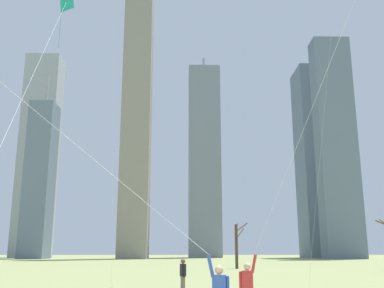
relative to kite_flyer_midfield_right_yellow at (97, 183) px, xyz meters
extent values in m
cube|color=#2D4CA5|center=(3.31, -0.77, -2.71)|extent=(0.37, 0.26, 0.54)
sphere|color=tan|center=(3.31, -0.77, -2.32)|extent=(0.22, 0.22, 0.22)
cylinder|color=#2D4CA5|center=(3.52, -0.81, -2.74)|extent=(0.09, 0.09, 0.55)
cylinder|color=#2D4CA5|center=(3.10, -0.73, -2.24)|extent=(0.22, 0.12, 0.56)
cube|color=teal|center=(-4.06, 9.87, 11.57)|extent=(0.55, 1.62, 1.57)
cylinder|color=black|center=(-4.06, 9.87, 11.57)|extent=(0.47, 0.07, 0.99)
cylinder|color=teal|center=(-4.33, 9.83, 9.85)|extent=(0.02, 0.02, 2.27)
cylinder|color=silver|center=(-3.27, 3.58, 4.80)|extent=(1.60, 12.57, 13.57)
cube|color=red|center=(4.36, 1.65, -2.71)|extent=(0.36, 0.24, 0.54)
sphere|color=beige|center=(4.36, 1.65, -2.32)|extent=(0.22, 0.22, 0.22)
cylinder|color=red|center=(4.15, 1.68, -2.74)|extent=(0.09, 0.09, 0.55)
cylinder|color=red|center=(4.56, 1.62, -2.24)|extent=(0.21, 0.12, 0.56)
cylinder|color=silver|center=(6.75, 0.69, 3.28)|extent=(4.38, 1.88, 10.54)
cylinder|color=#726656|center=(2.37, 8.72, -3.40)|extent=(0.14, 0.14, 0.85)
cylinder|color=#726656|center=(2.44, 8.52, -3.40)|extent=(0.14, 0.14, 0.85)
cube|color=black|center=(2.41, 8.62, -2.71)|extent=(0.30, 0.39, 0.54)
sphere|color=brown|center=(2.41, 8.62, -2.32)|extent=(0.22, 0.22, 0.22)
cylinder|color=black|center=(2.34, 8.82, -2.74)|extent=(0.09, 0.09, 0.55)
cylinder|color=black|center=(2.47, 8.42, -2.74)|extent=(0.09, 0.09, 0.55)
cylinder|color=silver|center=(-2.02, 13.78, 10.30)|extent=(1.43, 3.46, 28.17)
cylinder|color=silver|center=(10.73, 12.53, 6.44)|extent=(4.52, 4.73, 20.46)
cylinder|color=#4C3828|center=(8.47, 39.35, -1.38)|extent=(0.34, 0.34, 4.89)
cylinder|color=#4C3828|center=(8.63, 39.83, 0.91)|extent=(0.50, 1.08, 0.73)
cylinder|color=#4C3828|center=(8.99, 39.98, 0.09)|extent=(1.23, 1.44, 1.29)
cylinder|color=#4C3828|center=(9.17, 39.77, 0.77)|extent=(1.55, 1.01, 1.11)
cylinder|color=brown|center=(24.00, 36.07, 1.01)|extent=(0.91, 1.96, 0.92)
cube|color=slate|center=(41.26, 97.52, 24.57)|extent=(9.44, 5.83, 56.80)
cube|color=slate|center=(-33.83, 100.02, 15.78)|extent=(6.16, 7.51, 39.22)
cylinder|color=#99999E|center=(-33.83, 100.02, 39.71)|extent=(0.80, 0.80, 8.64)
cube|color=#9EA3AD|center=(-40.63, 118.32, 26.42)|extent=(10.15, 7.86, 60.50)
cube|color=slate|center=(41.85, 113.32, 23.56)|extent=(11.77, 11.94, 54.79)
cylinder|color=#99999E|center=(41.85, 113.32, 54.20)|extent=(0.80, 0.80, 6.49)
cube|color=gray|center=(-9.72, 98.98, 31.06)|extent=(7.22, 7.53, 69.77)
cube|color=gray|center=(8.65, 117.72, 24.41)|extent=(9.37, 9.29, 56.47)
cylinder|color=#99999E|center=(8.65, 117.72, 54.76)|extent=(0.80, 0.80, 4.22)
camera|label=1|loc=(2.40, -12.42, -1.84)|focal=41.84mm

